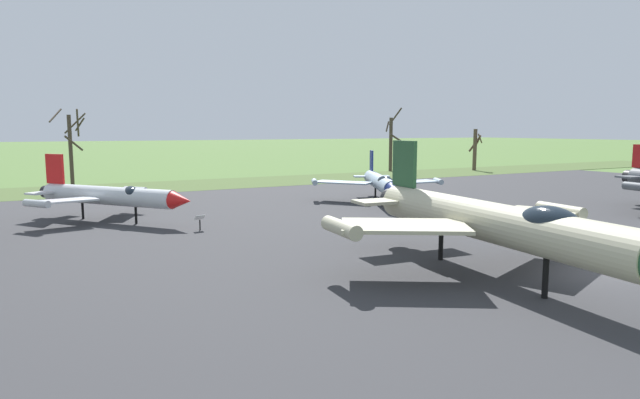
{
  "coord_description": "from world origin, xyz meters",
  "views": [
    {
      "loc": [
        -20.89,
        -13.93,
        6.1
      ],
      "look_at": [
        -4.96,
        15.28,
        1.79
      ],
      "focal_mm": 30.28,
      "sensor_mm": 36.0,
      "label": 1
    }
  ],
  "objects_px": {
    "jet_fighter_front_left": "(109,195)",
    "info_placard_front_right": "(394,207)",
    "jet_fighter_front_right": "(380,182)",
    "jet_fighter_rear_right": "(493,222)",
    "info_placard_front_left": "(200,220)"
  },
  "relations": [
    {
      "from": "info_placard_front_right",
      "to": "jet_fighter_front_left",
      "type": "bearing_deg",
      "value": 159.36
    },
    {
      "from": "info_placard_front_right",
      "to": "jet_fighter_front_right",
      "type": "bearing_deg",
      "value": 64.36
    },
    {
      "from": "info_placard_front_left",
      "to": "jet_fighter_rear_right",
      "type": "xyz_separation_m",
      "value": [
        7.43,
        -16.24,
        1.76
      ]
    },
    {
      "from": "info_placard_front_right",
      "to": "jet_fighter_rear_right",
      "type": "xyz_separation_m",
      "value": [
        -6.43,
        -15.32,
        1.76
      ]
    },
    {
      "from": "info_placard_front_right",
      "to": "jet_fighter_rear_right",
      "type": "bearing_deg",
      "value": -112.78
    },
    {
      "from": "jet_fighter_rear_right",
      "to": "info_placard_front_left",
      "type": "bearing_deg",
      "value": 114.57
    },
    {
      "from": "jet_fighter_front_right",
      "to": "info_placard_front_left",
      "type": "bearing_deg",
      "value": -163.91
    },
    {
      "from": "jet_fighter_front_left",
      "to": "jet_fighter_front_right",
      "type": "relative_size",
      "value": 0.94
    },
    {
      "from": "jet_fighter_front_left",
      "to": "info_placard_front_left",
      "type": "bearing_deg",
      "value": -53.8
    },
    {
      "from": "jet_fighter_front_left",
      "to": "info_placard_front_right",
      "type": "height_order",
      "value": "jet_fighter_front_left"
    },
    {
      "from": "jet_fighter_rear_right",
      "to": "jet_fighter_front_right",
      "type": "bearing_deg",
      "value": 66.43
    },
    {
      "from": "jet_fighter_front_left",
      "to": "info_placard_front_right",
      "type": "relative_size",
      "value": 10.67
    },
    {
      "from": "info_placard_front_left",
      "to": "jet_fighter_rear_right",
      "type": "relative_size",
      "value": 0.06
    },
    {
      "from": "jet_fighter_front_left",
      "to": "jet_fighter_front_right",
      "type": "xyz_separation_m",
      "value": [
        20.94,
        -1.15,
        -0.01
      ]
    },
    {
      "from": "jet_fighter_front_left",
      "to": "info_placard_front_right",
      "type": "distance_m",
      "value": 19.48
    }
  ]
}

